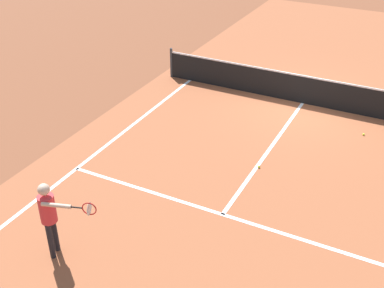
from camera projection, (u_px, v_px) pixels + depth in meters
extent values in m
plane|color=brown|center=(303.00, 103.00, 15.91)|extent=(60.00, 60.00, 0.00)
cube|color=#9E5433|center=(303.00, 103.00, 15.91)|extent=(10.62, 24.40, 0.00)
cube|color=white|center=(88.00, 160.00, 12.96)|extent=(0.10, 11.89, 0.01)
cube|color=white|center=(223.00, 214.00, 11.01)|extent=(8.22, 0.10, 0.01)
cube|color=white|center=(270.00, 149.00, 13.46)|extent=(0.10, 6.40, 0.01)
cylinder|color=#33383D|center=(171.00, 63.00, 17.54)|extent=(0.09, 0.09, 1.07)
cube|color=black|center=(304.00, 90.00, 15.68)|extent=(9.73, 0.02, 0.91)
cube|color=white|center=(306.00, 76.00, 15.44)|extent=(9.73, 0.03, 0.05)
cylinder|color=black|center=(55.00, 234.00, 9.83)|extent=(0.11, 0.11, 0.84)
cylinder|color=black|center=(51.00, 241.00, 9.64)|extent=(0.11, 0.11, 0.84)
cylinder|color=red|center=(47.00, 209.00, 9.37)|extent=(0.32, 0.32, 0.59)
sphere|color=beige|center=(44.00, 190.00, 9.14)|extent=(0.23, 0.23, 0.23)
cylinder|color=beige|center=(51.00, 203.00, 9.51)|extent=(0.08, 0.08, 0.57)
cylinder|color=beige|center=(56.00, 205.00, 9.06)|extent=(0.57, 0.25, 0.08)
cylinder|color=black|center=(77.00, 208.00, 9.01)|extent=(0.22, 0.09, 0.03)
torus|color=red|center=(89.00, 209.00, 8.97)|extent=(0.28, 0.11, 0.28)
cylinder|color=silver|center=(89.00, 209.00, 8.97)|extent=(0.08, 0.24, 0.25)
sphere|color=#CCE033|center=(364.00, 134.00, 14.09)|extent=(0.07, 0.07, 0.07)
sphere|color=#CCE033|center=(259.00, 167.00, 12.64)|extent=(0.07, 0.07, 0.07)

